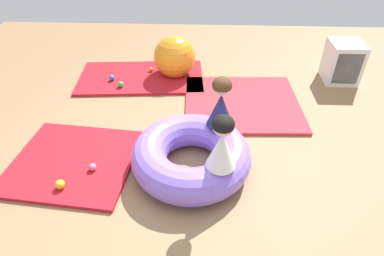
{
  "coord_description": "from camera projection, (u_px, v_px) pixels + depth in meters",
  "views": [
    {
      "loc": [
        0.06,
        -2.37,
        2.32
      ],
      "look_at": [
        -0.05,
        0.18,
        0.36
      ],
      "focal_mm": 30.65,
      "sensor_mm": 36.0,
      "label": 1
    }
  ],
  "objects": [
    {
      "name": "gym_mat_far_right",
      "position": [
        141.0,
        77.0,
        4.72
      ],
      "size": [
        1.82,
        1.08,
        0.04
      ],
      "primitive_type": "cube",
      "rotation": [
        0.0,
        0.0,
        0.08
      ],
      "color": "#B21923",
      "rests_on": "ground"
    },
    {
      "name": "play_ball_yellow",
      "position": [
        60.0,
        184.0,
        2.99
      ],
      "size": [
        0.09,
        0.09,
        0.09
      ],
      "primitive_type": "sphere",
      "color": "yellow",
      "rests_on": "gym_mat_near_right"
    },
    {
      "name": "gym_mat_near_right",
      "position": [
        74.0,
        161.0,
        3.33
      ],
      "size": [
        1.3,
        1.22,
        0.04
      ],
      "primitive_type": "cube",
      "rotation": [
        0.0,
        0.0,
        -0.1
      ],
      "color": "#B21923",
      "rests_on": "ground"
    },
    {
      "name": "play_ball_pink",
      "position": [
        93.0,
        167.0,
        3.18
      ],
      "size": [
        0.07,
        0.07,
        0.07
      ],
      "primitive_type": "sphere",
      "color": "pink",
      "rests_on": "gym_mat_near_right"
    },
    {
      "name": "exercise_ball_large",
      "position": [
        175.0,
        57.0,
        4.63
      ],
      "size": [
        0.59,
        0.59,
        0.59
      ],
      "primitive_type": "sphere",
      "color": "orange",
      "rests_on": "ground"
    },
    {
      "name": "child_in_white",
      "position": [
        222.0,
        143.0,
        2.67
      ],
      "size": [
        0.32,
        0.32,
        0.51
      ],
      "rotation": [
        0.0,
        0.0,
        0.27
      ],
      "color": "white",
      "rests_on": "inflatable_cushion"
    },
    {
      "name": "play_ball_orange",
      "position": [
        151.0,
        69.0,
        4.81
      ],
      "size": [
        0.06,
        0.06,
        0.06
      ],
      "primitive_type": "sphere",
      "color": "orange",
      "rests_on": "gym_mat_far_right"
    },
    {
      "name": "play_ball_blue",
      "position": [
        112.0,
        78.0,
        4.59
      ],
      "size": [
        0.08,
        0.08,
        0.08
      ],
      "primitive_type": "sphere",
      "color": "blue",
      "rests_on": "gym_mat_far_right"
    },
    {
      "name": "storage_cube",
      "position": [
        343.0,
        63.0,
        4.52
      ],
      "size": [
        0.44,
        0.44,
        0.56
      ],
      "color": "silver",
      "rests_on": "ground"
    },
    {
      "name": "child_in_navy",
      "position": [
        221.0,
        103.0,
        3.13
      ],
      "size": [
        0.35,
        0.35,
        0.53
      ],
      "rotation": [
        0.0,
        0.0,
        5.94
      ],
      "color": "navy",
      "rests_on": "inflatable_cushion"
    },
    {
      "name": "play_ball_green",
      "position": [
        121.0,
        84.0,
        4.44
      ],
      "size": [
        0.08,
        0.08,
        0.08
      ],
      "primitive_type": "sphere",
      "color": "green",
      "rests_on": "gym_mat_far_right"
    },
    {
      "name": "gym_mat_far_left",
      "position": [
        242.0,
        103.0,
        4.19
      ],
      "size": [
        1.48,
        1.35,
        0.04
      ],
      "primitive_type": "cube",
      "rotation": [
        0.0,
        0.0,
        0.04
      ],
      "color": "red",
      "rests_on": "ground"
    },
    {
      "name": "play_ball_red",
      "position": [
        181.0,
        64.0,
        4.91
      ],
      "size": [
        0.1,
        0.1,
        0.1
      ],
      "primitive_type": "sphere",
      "color": "red",
      "rests_on": "gym_mat_far_right"
    },
    {
      "name": "ground_plane",
      "position": [
        196.0,
        167.0,
        3.29
      ],
      "size": [
        8.0,
        8.0,
        0.0
      ],
      "primitive_type": "plane",
      "color": "#93704C"
    },
    {
      "name": "inflatable_cushion",
      "position": [
        191.0,
        156.0,
        3.17
      ],
      "size": [
        1.16,
        1.16,
        0.35
      ],
      "primitive_type": "torus",
      "color": "#8466E0",
      "rests_on": "ground"
    }
  ]
}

